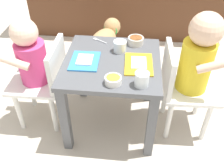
% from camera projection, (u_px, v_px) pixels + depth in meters
% --- Properties ---
extents(ground_plane, '(7.00, 7.00, 0.00)m').
position_uv_depth(ground_plane, '(112.00, 120.00, 1.56)').
color(ground_plane, beige).
extents(dining_table, '(0.49, 0.49, 0.43)m').
position_uv_depth(dining_table, '(112.00, 74.00, 1.35)').
color(dining_table, '#515459').
rests_on(dining_table, ground).
extents(seated_child_left, '(0.28, 0.28, 0.64)m').
position_uv_depth(seated_child_left, '(35.00, 62.00, 1.33)').
color(seated_child_left, white).
rests_on(seated_child_left, ground).
extents(seated_child_right, '(0.29, 0.29, 0.71)m').
position_uv_depth(seated_child_right, '(194.00, 62.00, 1.26)').
color(seated_child_right, white).
rests_on(seated_child_right, ground).
extents(dog, '(0.26, 0.47, 0.31)m').
position_uv_depth(dog, '(104.00, 42.00, 1.92)').
color(dog, tan).
rests_on(dog, ground).
extents(food_tray_left, '(0.14, 0.18, 0.02)m').
position_uv_depth(food_tray_left, '(85.00, 61.00, 1.28)').
color(food_tray_left, '#388CD8').
rests_on(food_tray_left, dining_table).
extents(food_tray_right, '(0.14, 0.20, 0.02)m').
position_uv_depth(food_tray_right, '(139.00, 64.00, 1.26)').
color(food_tray_right, gold).
rests_on(food_tray_right, dining_table).
extents(water_cup_left, '(0.07, 0.07, 0.06)m').
position_uv_depth(water_cup_left, '(120.00, 47.00, 1.35)').
color(water_cup_left, white).
rests_on(water_cup_left, dining_table).
extents(water_cup_right, '(0.06, 0.06, 0.07)m').
position_uv_depth(water_cup_right, '(142.00, 80.00, 1.12)').
color(water_cup_right, white).
rests_on(water_cup_right, dining_table).
extents(veggie_bowl_far, '(0.09, 0.09, 0.04)m').
position_uv_depth(veggie_bowl_far, '(136.00, 41.00, 1.41)').
color(veggie_bowl_far, silver).
rests_on(veggie_bowl_far, dining_table).
extents(veggie_bowl_near, '(0.08, 0.08, 0.03)m').
position_uv_depth(veggie_bowl_near, '(113.00, 80.00, 1.14)').
color(veggie_bowl_near, white).
rests_on(veggie_bowl_near, dining_table).
extents(spoon_by_left_tray, '(0.09, 0.07, 0.01)m').
position_uv_depth(spoon_by_left_tray, '(99.00, 40.00, 1.45)').
color(spoon_by_left_tray, silver).
rests_on(spoon_by_left_tray, dining_table).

